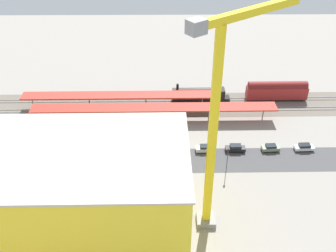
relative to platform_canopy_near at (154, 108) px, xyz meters
The scene contains 22 objects.
ground_plane 15.02m from the platform_canopy_near, 84.93° to the left, with size 203.22×203.22×0.00m, color gray.
rail_bed 8.92m from the platform_canopy_near, 80.77° to the right, with size 127.01×13.53×0.01m, color #665E54.
street_asphalt 17.86m from the platform_canopy_near, 85.78° to the left, with size 127.01×9.00×0.01m, color #424244.
track_rails 8.85m from the platform_canopy_near, 80.77° to the right, with size 127.01×8.00×0.12m.
platform_canopy_near is the anchor object (origin of this frame).
platform_canopy_far 12.21m from the platform_canopy_near, 31.58° to the right, with size 52.99×4.60×4.36m.
locomotive 17.22m from the platform_canopy_near, 141.47° to the right, with size 16.75×3.14×5.32m.
passenger_coach 36.93m from the platform_canopy_near, 163.24° to the right, with size 17.64×2.94×5.87m.
parked_car_0 39.08m from the platform_canopy_near, 159.70° to the left, with size 4.73×1.98×1.69m.
parked_car_1 31.63m from the platform_canopy_near, 154.29° to the left, with size 4.39×2.04×1.65m.
parked_car_2 24.32m from the platform_canopy_near, 145.09° to the left, with size 4.79×1.80×1.83m.
parked_car_3 18.94m from the platform_canopy_near, 132.28° to the left, with size 4.78×2.01×1.72m.
parked_car_4 15.24m from the platform_canopy_near, 104.11° to the left, with size 4.37×1.85×1.80m.
construction_building 38.93m from the platform_canopy_near, 71.63° to the left, with size 37.79×23.73×17.45m, color yellow.
construction_roof_slab 40.98m from the platform_canopy_near, 71.63° to the left, with size 38.39×24.33×0.40m, color #B7B2A8.
tower_crane 42.04m from the platform_canopy_near, 108.00° to the left, with size 18.61×14.14×41.22m.
box_truck_0 30.16m from the platform_canopy_near, 39.00° to the left, with size 9.88×2.71×3.39m.
box_truck_1 24.01m from the platform_canopy_near, 53.83° to the left, with size 8.35×2.89×3.18m.
box_truck_2 19.44m from the platform_canopy_near, 82.39° to the left, with size 9.56×2.72×3.19m.
street_tree_0 34.82m from the platform_canopy_near, 40.99° to the left, with size 6.01×6.01×8.21m.
street_tree_2 27.59m from the platform_canopy_near, 52.57° to the left, with size 6.04×6.04×8.29m.
traffic_light 27.24m from the platform_canopy_near, 127.30° to the left, with size 0.50×0.36×6.70m.
Camera 1 is at (-4.08, 74.21, 58.37)m, focal length 41.93 mm.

